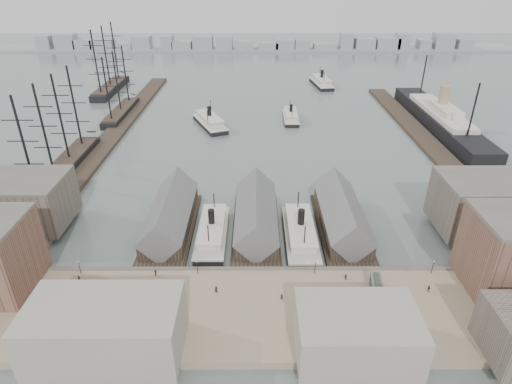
{
  "coord_description": "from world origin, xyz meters",
  "views": [
    {
      "loc": [
        -0.18,
        -94.11,
        71.86
      ],
      "look_at": [
        0.0,
        30.0,
        6.0
      ],
      "focal_mm": 30.0,
      "sensor_mm": 36.0,
      "label": 1
    }
  ],
  "objects_px": {
    "tram": "(377,289)",
    "ocean_steamer": "(440,118)",
    "ferry_docked_west": "(212,231)",
    "horse_cart_left": "(91,285)",
    "horse_cart_center": "(177,296)",
    "horse_cart_right": "(366,325)"
  },
  "relations": [
    {
      "from": "horse_cart_left",
      "to": "horse_cart_right",
      "type": "bearing_deg",
      "value": -65.01
    },
    {
      "from": "ferry_docked_west",
      "to": "ocean_steamer",
      "type": "relative_size",
      "value": 0.28
    },
    {
      "from": "ferry_docked_west",
      "to": "horse_cart_left",
      "type": "bearing_deg",
      "value": -138.26
    },
    {
      "from": "ferry_docked_west",
      "to": "horse_cart_left",
      "type": "xyz_separation_m",
      "value": [
        -27.39,
        -24.43,
        0.38
      ]
    },
    {
      "from": "ferry_docked_west",
      "to": "ocean_steamer",
      "type": "xyz_separation_m",
      "value": [
        105.0,
        99.49,
        2.05
      ]
    },
    {
      "from": "horse_cart_center",
      "to": "horse_cart_right",
      "type": "bearing_deg",
      "value": -114.55
    },
    {
      "from": "horse_cart_left",
      "to": "horse_cart_center",
      "type": "height_order",
      "value": "horse_cart_left"
    },
    {
      "from": "ferry_docked_west",
      "to": "tram",
      "type": "height_order",
      "value": "ferry_docked_west"
    },
    {
      "from": "ocean_steamer",
      "to": "horse_cart_left",
      "type": "height_order",
      "value": "ocean_steamer"
    },
    {
      "from": "ocean_steamer",
      "to": "horse_cart_right",
      "type": "xyz_separation_m",
      "value": [
        -68.1,
        -137.42,
        -1.65
      ]
    },
    {
      "from": "horse_cart_right",
      "to": "tram",
      "type": "bearing_deg",
      "value": -33.47
    },
    {
      "from": "ferry_docked_west",
      "to": "tram",
      "type": "distance_m",
      "value": 49.83
    },
    {
      "from": "horse_cart_left",
      "to": "ocean_steamer",
      "type": "bearing_deg",
      "value": -10.04
    },
    {
      "from": "ferry_docked_west",
      "to": "horse_cart_center",
      "type": "distance_m",
      "value": 28.92
    },
    {
      "from": "tram",
      "to": "horse_cart_left",
      "type": "height_order",
      "value": "tram"
    },
    {
      "from": "ferry_docked_west",
      "to": "tram",
      "type": "xyz_separation_m",
      "value": [
        41.65,
        -27.32,
        1.35
      ]
    },
    {
      "from": "ferry_docked_west",
      "to": "horse_cart_center",
      "type": "bearing_deg",
      "value": -101.67
    },
    {
      "from": "tram",
      "to": "horse_cart_center",
      "type": "distance_m",
      "value": 47.51
    },
    {
      "from": "tram",
      "to": "ocean_steamer",
      "type": "bearing_deg",
      "value": 71.75
    },
    {
      "from": "ocean_steamer",
      "to": "horse_cart_left",
      "type": "xyz_separation_m",
      "value": [
        -132.39,
        -123.92,
        -1.68
      ]
    },
    {
      "from": "ocean_steamer",
      "to": "horse_cart_center",
      "type": "xyz_separation_m",
      "value": [
        -110.85,
        -127.81,
        -1.68
      ]
    },
    {
      "from": "tram",
      "to": "horse_cart_center",
      "type": "height_order",
      "value": "tram"
    }
  ]
}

